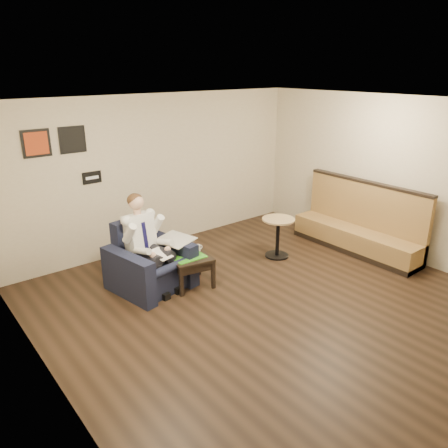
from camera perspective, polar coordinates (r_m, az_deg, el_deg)
ground at (r=6.46m, az=6.24°, el=-10.34°), size 6.00×6.00×0.00m
wall_back at (r=8.18m, az=-8.40°, el=6.73°), size 6.00×0.02×2.80m
wall_left at (r=4.42m, az=-22.07°, el=-6.31°), size 0.02×6.00×2.80m
wall_right at (r=8.22m, az=21.75°, el=5.58°), size 0.02×6.00×2.80m
ceiling at (r=5.60m, az=7.34°, el=15.25°), size 6.00×6.00×0.02m
seating_sign at (r=7.59m, az=-16.87°, el=5.82°), size 0.32×0.02×0.20m
art_print_left at (r=7.22m, az=-23.32°, el=9.65°), size 0.42×0.03×0.42m
art_print_right at (r=7.38m, az=-19.19°, el=10.36°), size 0.42×0.03×0.42m
armchair at (r=6.75m, az=-9.62°, el=-4.24°), size 1.22×1.22×1.02m
seated_man at (r=6.58m, az=-8.97°, el=-3.07°), size 0.83×1.10×1.39m
lap_papers at (r=6.53m, az=-8.30°, el=-3.90°), size 0.31×0.38×0.01m
newspaper at (r=6.85m, az=-6.38°, el=-2.02°), size 0.56×0.64×0.01m
side_table at (r=6.85m, az=-4.42°, el=-6.09°), size 0.69×0.69×0.49m
green_folder at (r=6.71m, az=-4.66°, el=-4.30°), size 0.50×0.37×0.01m
coffee_mug at (r=6.90m, az=-3.45°, el=-3.14°), size 0.10×0.10×0.10m
smartphone at (r=6.91m, az=-4.66°, el=-3.58°), size 0.17×0.12×0.01m
banquette at (r=8.31m, az=17.03°, el=0.75°), size 0.59×2.48×1.27m
cafe_table at (r=7.84m, az=7.01°, el=-1.77°), size 0.76×0.76×0.72m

